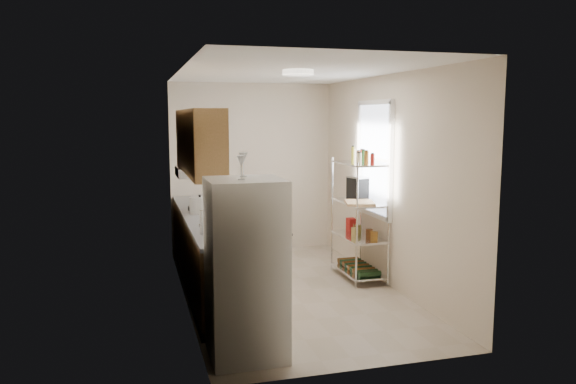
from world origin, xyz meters
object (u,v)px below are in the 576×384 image
object	(u,v)px
espresso_machine	(358,188)
frying_pan_large	(199,208)
rice_cooker	(200,205)
cutting_board	(360,203)
refrigerator	(246,269)

from	to	relation	value
espresso_machine	frying_pan_large	bearing A→B (deg)	152.66
rice_cooker	cutting_board	size ratio (longest dim) A/B	0.58
rice_cooker	frying_pan_large	xyz separation A→B (m)	(0.02, 0.28, -0.08)
refrigerator	rice_cooker	distance (m)	2.25
rice_cooker	cutting_board	xyz separation A→B (m)	(1.93, -0.46, 0.02)
rice_cooker	frying_pan_large	world-z (taller)	rice_cooker
cutting_board	espresso_machine	size ratio (longest dim) A/B	1.46
refrigerator	espresso_machine	distance (m)	2.90
cutting_board	frying_pan_large	bearing A→B (deg)	158.71
cutting_board	espresso_machine	distance (m)	0.41
frying_pan_large	espresso_machine	size ratio (longest dim) A/B	0.93
cutting_board	refrigerator	bearing A→B (deg)	-135.44
rice_cooker	frying_pan_large	size ratio (longest dim) A/B	0.91
rice_cooker	frying_pan_large	bearing A→B (deg)	86.26
frying_pan_large	espresso_machine	distance (m)	2.08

